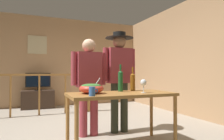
# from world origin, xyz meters

# --- Properties ---
(ground_plane) EXTENTS (7.89, 7.89, 0.00)m
(ground_plane) POSITION_xyz_m (0.00, 0.00, 0.00)
(ground_plane) COLOR #9E9384
(back_wall) EXTENTS (5.44, 0.10, 2.77)m
(back_wall) POSITION_xyz_m (0.00, 3.03, 1.39)
(back_wall) COLOR tan
(back_wall) RESTS_ON ground_plane
(side_wall_right) EXTENTS (0.10, 4.55, 2.77)m
(side_wall_right) POSITION_xyz_m (2.72, 0.91, 1.39)
(side_wall_right) COLOR tan
(side_wall_right) RESTS_ON ground_plane
(framed_picture) EXTENTS (0.55, 0.03, 0.55)m
(framed_picture) POSITION_xyz_m (-0.61, 2.97, 1.88)
(framed_picture) COLOR #C1B287
(stair_railing) EXTENTS (3.22, 0.10, 1.05)m
(stair_railing) POSITION_xyz_m (-0.41, 1.68, 0.66)
(stair_railing) COLOR #9E6B33
(stair_railing) RESTS_ON ground_plane
(tv_console) EXTENTS (0.90, 0.40, 0.52)m
(tv_console) POSITION_xyz_m (-0.59, 2.68, 0.26)
(tv_console) COLOR #38281E
(tv_console) RESTS_ON ground_plane
(flat_screen_tv) EXTENTS (0.68, 0.12, 0.51)m
(flat_screen_tv) POSITION_xyz_m (-0.59, 2.65, 0.81)
(flat_screen_tv) COLOR black
(flat_screen_tv) RESTS_ON tv_console
(serving_table) EXTENTS (1.43, 0.66, 0.74)m
(serving_table) POSITION_xyz_m (0.36, -0.99, 0.67)
(serving_table) COLOR #9E6B33
(serving_table) RESTS_ON ground_plane
(salad_bowl) EXTENTS (0.32, 0.32, 0.21)m
(salad_bowl) POSITION_xyz_m (-0.05, -0.93, 0.82)
(salad_bowl) COLOR #CC3D2D
(salad_bowl) RESTS_ON serving_table
(wine_glass) EXTENTS (0.08, 0.08, 0.19)m
(wine_glass) POSITION_xyz_m (0.64, -1.11, 0.88)
(wine_glass) COLOR silver
(wine_glass) RESTS_ON serving_table
(wine_bottle_green) EXTENTS (0.07, 0.07, 0.40)m
(wine_bottle_green) POSITION_xyz_m (0.44, -0.79, 0.91)
(wine_bottle_green) COLOR #1E5628
(wine_bottle_green) RESTS_ON serving_table
(wine_bottle_amber) EXTENTS (0.08, 0.08, 0.36)m
(wine_bottle_amber) POSITION_xyz_m (0.66, -0.76, 0.89)
(wine_bottle_amber) COLOR brown
(wine_bottle_amber) RESTS_ON serving_table
(mug_blue) EXTENTS (0.11, 0.08, 0.11)m
(mug_blue) POSITION_xyz_m (-0.12, -1.22, 0.80)
(mug_blue) COLOR #3866B2
(mug_blue) RESTS_ON serving_table
(person_standing_left) EXTENTS (0.58, 0.22, 1.57)m
(person_standing_left) POSITION_xyz_m (0.08, -0.32, 0.92)
(person_standing_left) COLOR #9E3842
(person_standing_left) RESTS_ON ground_plane
(person_standing_right) EXTENTS (0.60, 0.49, 1.72)m
(person_standing_right) POSITION_xyz_m (0.63, -0.32, 1.04)
(person_standing_right) COLOR #2D3323
(person_standing_right) RESTS_ON ground_plane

